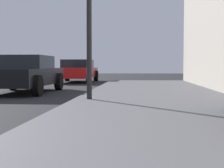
% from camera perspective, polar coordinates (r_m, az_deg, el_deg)
% --- Properties ---
extents(car_black, '(2.01, 4.26, 1.27)m').
position_cam_1_polar(car_black, '(11.94, -14.64, 1.70)').
color(car_black, black).
rests_on(car_black, ground_plane).
extents(car_red, '(2.00, 4.59, 1.27)m').
position_cam_1_polar(car_red, '(19.25, -5.89, 2.25)').
color(car_red, red).
rests_on(car_red, ground_plane).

